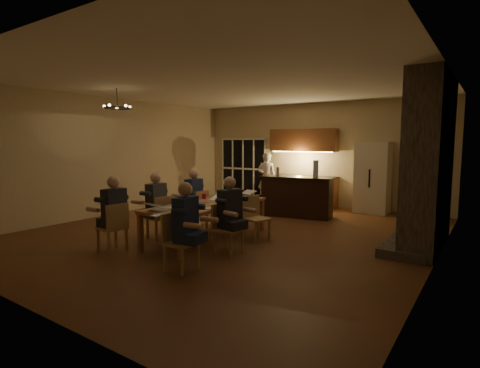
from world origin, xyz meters
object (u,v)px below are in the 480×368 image
(laptop_a, at_px, (159,205))
(laptop_c, at_px, (198,197))
(person_right_near, at_px, (186,227))
(chair_right_mid, at_px, (228,229))
(chair_right_near, at_px, (182,242))
(plate_far, at_px, (249,200))
(chair_left_near, at_px, (112,227))
(chair_left_far, at_px, (196,209))
(laptop_e, at_px, (227,191))
(mug_mid, at_px, (227,198))
(person_left_mid, at_px, (156,206))
(plate_near, at_px, (208,208))
(chair_left_mid, at_px, (159,217))
(bar_bottle, at_px, (278,172))
(dining_table, at_px, (208,222))
(refrigerator, at_px, (373,177))
(bar_blender, at_px, (316,169))
(person_left_far, at_px, (194,199))
(can_cola, at_px, (243,192))
(redcup_mid, at_px, (204,196))
(plate_left, at_px, (166,208))
(redcup_near, at_px, (176,212))
(mug_front, at_px, (192,203))
(laptop_f, at_px, (245,193))
(person_left_near, at_px, (115,214))
(chandelier, at_px, (117,108))
(bar_island, at_px, (297,197))
(laptop_d, at_px, (216,199))
(person_right_mid, at_px, (230,215))
(mug_back, at_px, (216,195))
(chair_right_far, at_px, (257,218))
(laptop_b, at_px, (186,204))
(standing_person, at_px, (267,178))

(laptop_a, height_order, laptop_c, same)
(person_right_near, bearing_deg, chair_right_mid, -10.77)
(chair_right_near, xyz_separation_m, plate_far, (-0.36, 2.45, 0.31))
(chair_left_near, bearing_deg, chair_left_far, -175.94)
(laptop_e, height_order, mug_mid, laptop_e)
(person_left_mid, bearing_deg, plate_near, 86.14)
(chair_left_mid, bearing_deg, bar_bottle, -179.99)
(laptop_e, bearing_deg, plate_far, 163.95)
(dining_table, distance_m, person_left_mid, 1.10)
(plate_near, bearing_deg, refrigerator, 74.11)
(bar_blender, bearing_deg, person_left_far, -146.14)
(person_right_near, relative_size, can_cola, 11.50)
(chair_left_near, height_order, bar_bottle, bar_bottle)
(person_left_far, xyz_separation_m, redcup_mid, (0.44, -0.17, 0.12))
(refrigerator, bearing_deg, person_left_mid, -117.45)
(plate_left, bearing_deg, laptop_a, -72.49)
(redcup_near, bearing_deg, mug_front, 115.91)
(person_left_far, distance_m, redcup_mid, 0.48)
(laptop_f, xyz_separation_m, plate_near, (0.18, -1.52, -0.10))
(chair_left_mid, height_order, person_left_near, person_left_near)
(chair_left_far, height_order, chandelier, chandelier)
(bar_island, bearing_deg, chair_right_near, -94.57)
(refrigerator, bearing_deg, bar_blender, -122.94)
(dining_table, height_order, plate_left, plate_left)
(laptop_d, distance_m, bar_blender, 3.49)
(mug_front, bearing_deg, plate_far, 65.61)
(laptop_f, xyz_separation_m, mug_front, (-0.29, -1.43, -0.06))
(person_right_mid, relative_size, mug_mid, 13.80)
(mug_back, distance_m, redcup_mid, 0.34)
(laptop_e, xyz_separation_m, can_cola, (0.18, 0.39, -0.05))
(chair_right_far, bearing_deg, laptop_e, 83.89)
(laptop_a, bearing_deg, can_cola, -97.18)
(chair_left_mid, height_order, person_left_far, person_left_far)
(laptop_b, height_order, plate_near, laptop_b)
(refrigerator, height_order, bar_island, refrigerator)
(person_left_far, xyz_separation_m, bar_blender, (1.80, 2.74, 0.61))
(mug_front, bearing_deg, chair_left_mid, -175.76)
(person_left_near, distance_m, person_right_mid, 2.10)
(can_cola, bearing_deg, laptop_d, -76.03)
(dining_table, bearing_deg, laptop_f, 77.50)
(laptop_c, xyz_separation_m, redcup_mid, (-0.22, 0.44, -0.05))
(refrigerator, relative_size, chair_left_mid, 2.25)
(dining_table, height_order, plate_near, plate_near)
(chair_right_mid, xyz_separation_m, laptop_e, (-1.18, 1.58, 0.42))
(plate_near, bearing_deg, chair_right_near, -69.79)
(dining_table, distance_m, laptop_d, 0.57)
(person_left_near, height_order, can_cola, person_left_near)
(standing_person, relative_size, laptop_d, 5.23)
(laptop_a, xyz_separation_m, laptop_e, (-0.07, 2.18, 0.00))
(chair_right_near, bearing_deg, laptop_a, 63.70)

